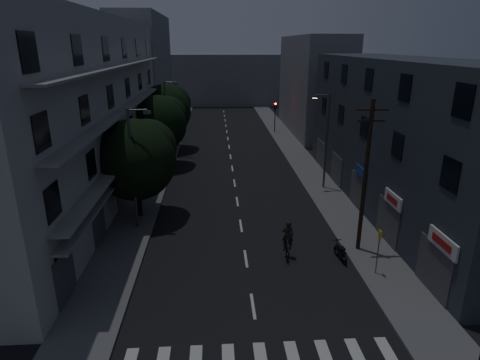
{
  "coord_description": "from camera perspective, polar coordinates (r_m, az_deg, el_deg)",
  "views": [
    {
      "loc": [
        -1.64,
        -14.17,
        11.91
      ],
      "look_at": [
        0.0,
        12.0,
        3.0
      ],
      "focal_mm": 30.0,
      "sensor_mm": 36.0,
      "label": 1
    }
  ],
  "objects": [
    {
      "name": "street_lamp_left_near",
      "position": [
        26.79,
        -14.84,
        2.29
      ],
      "size": [
        1.51,
        0.25,
        8.0
      ],
      "color": "#505257",
      "rests_on": "sidewalk_left"
    },
    {
      "name": "utility_pole",
      "position": [
        23.92,
        17.42,
        0.75
      ],
      "size": [
        1.8,
        0.24,
        9.0
      ],
      "color": "black",
      "rests_on": "sidewalk_right"
    },
    {
      "name": "motorcycle",
      "position": [
        24.32,
        14.1,
        -9.99
      ],
      "size": [
        0.51,
        1.75,
        1.12
      ],
      "rotation": [
        0.0,
        0.0,
        0.11
      ],
      "color": "black",
      "rests_on": "ground"
    },
    {
      "name": "street_lamp_right",
      "position": [
        34.25,
        12.05,
        6.03
      ],
      "size": [
        1.51,
        0.25,
        8.0
      ],
      "color": "#525359",
      "rests_on": "sidewalk_right"
    },
    {
      "name": "cyclist",
      "position": [
        23.91,
        6.75,
        -9.12
      ],
      "size": [
        0.88,
        1.89,
        2.31
      ],
      "rotation": [
        0.0,
        0.0,
        -0.14
      ],
      "color": "black",
      "rests_on": "ground"
    },
    {
      "name": "sidewalk_right",
      "position": [
        41.93,
        9.17,
        2.13
      ],
      "size": [
        3.0,
        90.0,
        0.15
      ],
      "primitive_type": "cube",
      "color": "#565659",
      "rests_on": "ground"
    },
    {
      "name": "building_left",
      "position": [
        34.15,
        -21.45,
        9.21
      ],
      "size": [
        7.0,
        36.0,
        14.0
      ],
      "color": "#A8A9A4",
      "rests_on": "ground"
    },
    {
      "name": "sidewalk_left",
      "position": [
        41.34,
        -11.58,
        1.74
      ],
      "size": [
        3.0,
        90.0,
        0.15
      ],
      "primitive_type": "cube",
      "color": "#565659",
      "rests_on": "ground"
    },
    {
      "name": "building_far_end",
      "position": [
        84.47,
        -2.53,
        14.06
      ],
      "size": [
        24.0,
        8.0,
        10.0
      ],
      "primitive_type": "cube",
      "color": "slate",
      "rests_on": "ground"
    },
    {
      "name": "tree_far",
      "position": [
        47.74,
        -10.6,
        9.92
      ],
      "size": [
        6.03,
        6.03,
        7.46
      ],
      "color": "black",
      "rests_on": "sidewalk_left"
    },
    {
      "name": "ground",
      "position": [
        40.97,
        -1.13,
        1.87
      ],
      "size": [
        160.0,
        160.0,
        0.0
      ],
      "primitive_type": "plane",
      "color": "black",
      "rests_on": "ground"
    },
    {
      "name": "bus_stop_sign",
      "position": [
        22.66,
        19.14,
        -8.61
      ],
      "size": [
        0.06,
        0.35,
        2.52
      ],
      "color": "#595B60",
      "rests_on": "sidewalk_right"
    },
    {
      "name": "traffic_signal_far_left",
      "position": [
        54.68,
        -8.98,
        9.27
      ],
      "size": [
        0.28,
        0.37,
        4.1
      ],
      "color": "black",
      "rests_on": "sidewalk_left"
    },
    {
      "name": "building_right",
      "position": [
        31.94,
        21.89,
        5.83
      ],
      "size": [
        6.19,
        28.0,
        11.0
      ],
      "color": "#2A3039",
      "rests_on": "ground"
    },
    {
      "name": "tree_near",
      "position": [
        28.68,
        -14.6,
        3.25
      ],
      "size": [
        5.68,
        5.68,
        7.01
      ],
      "color": "black",
      "rests_on": "sidewalk_left"
    },
    {
      "name": "traffic_signal_far_right",
      "position": [
        56.48,
        5.02,
        9.72
      ],
      "size": [
        0.28,
        0.37,
        4.1
      ],
      "color": "black",
      "rests_on": "sidewalk_right"
    },
    {
      "name": "building_far_right",
      "position": [
        58.05,
        10.3,
        13.13
      ],
      "size": [
        6.0,
        20.0,
        13.0
      ],
      "primitive_type": "cube",
      "color": "slate",
      "rests_on": "ground"
    },
    {
      "name": "tree_mid",
      "position": [
        41.03,
        -11.56,
        8.09
      ],
      "size": [
        5.75,
        5.75,
        7.08
      ],
      "color": "black",
      "rests_on": "sidewalk_left"
    },
    {
      "name": "lane_markings",
      "position": [
        46.98,
        -1.47,
        4.08
      ],
      "size": [
        0.15,
        60.5,
        0.01
      ],
      "color": "beige",
      "rests_on": "ground"
    },
    {
      "name": "building_far_left",
      "position": [
        63.15,
        -13.47,
        14.73
      ],
      "size": [
        6.0,
        20.0,
        16.0
      ],
      "primitive_type": "cube",
      "color": "slate",
      "rests_on": "ground"
    },
    {
      "name": "street_lamp_left_far",
      "position": [
        45.12,
        -10.31,
        9.15
      ],
      "size": [
        1.51,
        0.25,
        8.0
      ],
      "color": "#585C5F",
      "rests_on": "sidewalk_left"
    }
  ]
}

